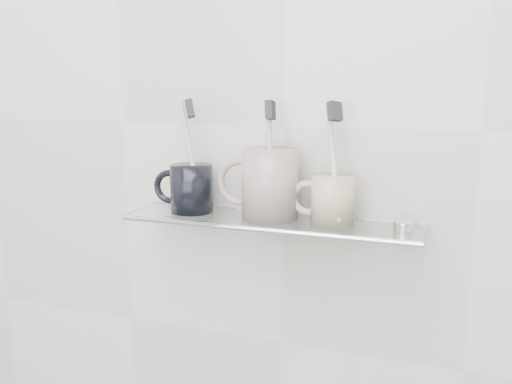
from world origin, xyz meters
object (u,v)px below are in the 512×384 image
at_px(shelf_glass, 271,222).
at_px(mug_center, 270,184).
at_px(mug_right, 332,200).
at_px(mug_left, 192,189).

relative_size(shelf_glass, mug_center, 4.26).
relative_size(mug_center, mug_right, 1.49).
bearing_deg(shelf_glass, mug_center, 131.15).
relative_size(mug_left, mug_right, 1.06).
xyz_separation_m(shelf_glass, mug_right, (0.10, 0.00, 0.04)).
bearing_deg(shelf_glass, mug_right, 2.81).
bearing_deg(mug_center, shelf_glass, -71.77).
height_order(mug_left, mug_center, mug_center).
xyz_separation_m(shelf_glass, mug_left, (-0.15, 0.00, 0.05)).
bearing_deg(shelf_glass, mug_left, 178.08).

